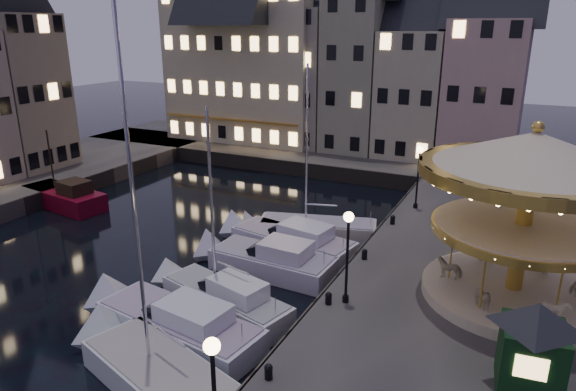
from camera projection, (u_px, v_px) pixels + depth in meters
The scene contains 29 objects.
ground at pixel (197, 302), 24.91m from camera, with size 160.00×160.00×0.00m, color black.
quay_east at pixel (519, 297), 24.01m from camera, with size 16.00×56.00×1.30m, color #474442.
quay_north at pixel (295, 151), 51.93m from camera, with size 44.00×12.00×1.30m, color #474442.
quaywall_e at pixel (356, 264), 27.33m from camera, with size 0.15×44.00×1.30m, color #47423A.
quaywall_n at pixel (286, 168), 45.98m from camera, with size 48.00×0.15×1.30m, color #47423A.
streetlamp_a at pixel (214, 388), 12.98m from camera, with size 0.44×0.44×4.17m.
streetlamp_b at pixel (348, 244), 21.51m from camera, with size 0.44×0.44×4.17m.
streetlamp_c at pixel (419, 168), 33.03m from camera, with size 0.44×0.44×4.17m.
bollard_a at pixel (269, 371), 17.40m from camera, with size 0.30×0.30×0.57m.
bollard_b at pixel (329, 298), 22.09m from camera, with size 0.30×0.30×0.57m.
bollard_c at pixel (365, 254), 26.36m from camera, with size 0.30×0.30×0.57m.
bollard_d at pixel (393, 219), 31.05m from camera, with size 0.30×0.30×0.57m.
townhouse_na at pixel (208, 74), 56.19m from camera, with size 5.50×8.00×12.80m.
townhouse_nb at pixel (251, 71), 53.76m from camera, with size 6.16×8.00×13.80m.
townhouse_nc at pixel (304, 68), 51.09m from camera, with size 6.82×8.00×14.80m.
townhouse_nd at pixel (359, 64), 48.54m from camera, with size 5.50×8.00×15.80m.
townhouse_ne at pixel (415, 83), 46.74m from camera, with size 6.16×8.00×12.80m.
townhouse_nf at pixel (486, 81), 44.07m from camera, with size 6.82×8.00×13.80m.
townhouse_wc at pixel (11, 80), 42.41m from camera, with size 8.80×5.50×14.20m.
hotel_corner at pixel (251, 56), 53.27m from camera, with size 17.60×9.00×16.80m.
motorboat_a at pixel (152, 370), 19.08m from camera, with size 7.97×4.76×13.31m.
motorboat_b at pixel (172, 322), 21.98m from camera, with size 8.82×3.67×2.15m.
motorboat_c at pixel (220, 297), 23.99m from camera, with size 7.92×3.82×10.52m.
motorboat_d at pixel (266, 260), 27.84m from camera, with size 7.82×2.89×2.15m.
motorboat_e at pixel (287, 240), 30.40m from camera, with size 8.61×3.81×2.15m.
motorboat_f at pixel (308, 229), 32.41m from camera, with size 8.34×4.23×11.12m.
red_fishing_boat at pixel (65, 198), 37.75m from camera, with size 7.34×3.44×5.82m.
carousel at pixel (529, 186), 21.10m from camera, with size 8.99×8.99×7.87m.
ticket_kiosk at pixel (535, 332), 16.35m from camera, with size 3.09×3.09×3.62m.
Camera 1 is at (13.61, -17.88, 12.72)m, focal length 32.00 mm.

